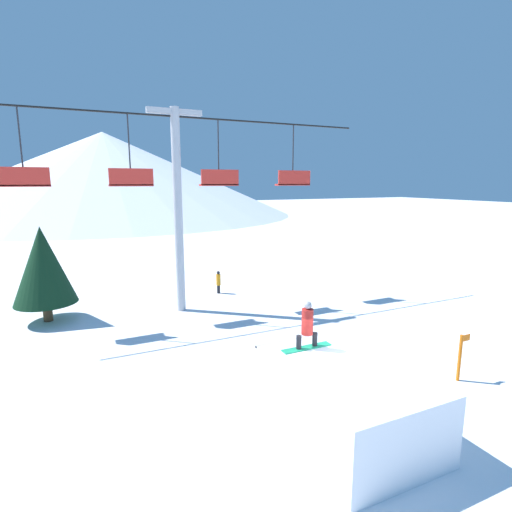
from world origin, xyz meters
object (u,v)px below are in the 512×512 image
at_px(pine_tree_near, 43,265).
at_px(distant_skier, 218,281).
at_px(trail_marker, 460,356).
at_px(snow_ramp, 345,400).
at_px(snowboarder, 307,326).

xyz_separation_m(pine_tree_near, distant_skier, (8.17, 1.02, -1.79)).
bearing_deg(distant_skier, trail_marker, -74.50).
relative_size(snow_ramp, snowboarder, 2.96).
xyz_separation_m(pine_tree_near, trail_marker, (11.54, -11.14, -1.68)).
bearing_deg(distant_skier, pine_tree_near, -172.90).
bearing_deg(snowboarder, trail_marker, -8.40).
xyz_separation_m(trail_marker, distant_skier, (-3.37, 12.16, -0.12)).
xyz_separation_m(snowboarder, distant_skier, (1.60, 11.43, -1.61)).
height_order(pine_tree_near, distant_skier, pine_tree_near).
bearing_deg(snowboarder, distant_skier, 82.03).
relative_size(trail_marker, distant_skier, 1.18).
relative_size(pine_tree_near, distant_skier, 3.35).
bearing_deg(trail_marker, snowboarder, 171.60).
relative_size(snow_ramp, pine_tree_near, 1.00).
relative_size(snowboarder, pine_tree_near, 0.34).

